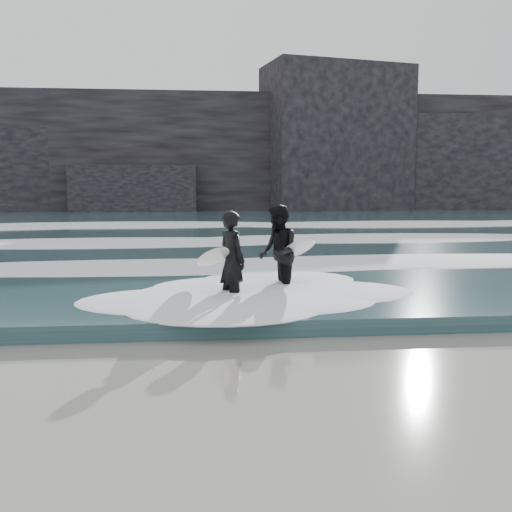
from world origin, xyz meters
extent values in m
plane|color=#7D6755|center=(0.00, 0.00, 0.00)|extent=(120.00, 120.00, 0.00)
cube|color=#2A494F|center=(0.00, 29.00, 0.15)|extent=(90.00, 52.00, 0.30)
cube|color=black|center=(0.00, 46.00, 5.00)|extent=(70.00, 9.00, 10.00)
ellipsoid|color=white|center=(0.00, 9.00, 0.40)|extent=(60.00, 3.20, 0.20)
ellipsoid|color=white|center=(0.00, 16.00, 0.42)|extent=(60.00, 4.00, 0.24)
ellipsoid|color=white|center=(0.00, 25.00, 0.45)|extent=(60.00, 4.80, 0.30)
imported|color=black|center=(-2.06, 5.41, 0.98)|extent=(0.76, 0.85, 1.96)
ellipsoid|color=silver|center=(-2.46, 5.46, 1.02)|extent=(0.89, 2.08, 0.73)
imported|color=black|center=(-1.03, 6.21, 1.02)|extent=(0.84, 1.04, 2.04)
ellipsoid|color=white|center=(-0.61, 6.21, 1.10)|extent=(0.73, 2.13, 0.76)
camera|label=1|loc=(-2.69, -5.85, 2.47)|focal=40.00mm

